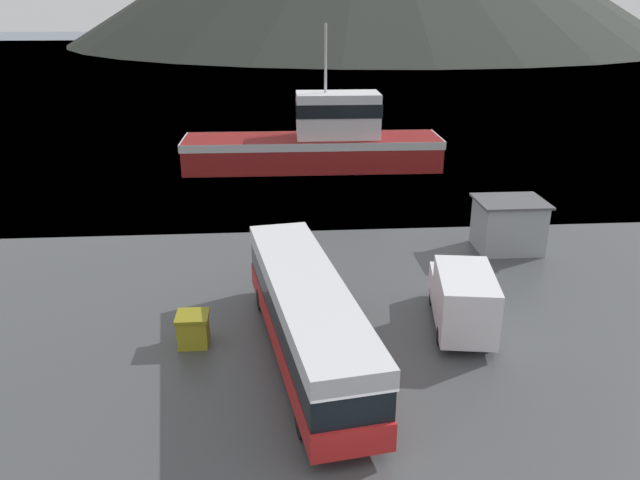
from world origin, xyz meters
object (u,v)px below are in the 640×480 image
(storage_bin, at_px, (193,329))
(dock_kiosk, at_px, (508,225))
(fishing_boat, at_px, (318,141))
(tour_bus, at_px, (307,315))
(small_boat, at_px, (264,161))
(delivery_van, at_px, (463,297))

(storage_bin, distance_m, dock_kiosk, 17.30)
(dock_kiosk, bearing_deg, fishing_boat, 115.98)
(tour_bus, xyz_separation_m, fishing_boat, (2.37, 27.24, 0.32))
(storage_bin, distance_m, small_boat, 26.83)
(fishing_boat, bearing_deg, small_boat, 80.19)
(delivery_van, xyz_separation_m, dock_kiosk, (4.73, 8.00, 0.01))
(small_boat, bearing_deg, delivery_van, -84.40)
(tour_bus, height_order, delivery_van, tour_bus)
(fishing_boat, xyz_separation_m, small_boat, (-4.21, 0.79, -1.66))
(tour_bus, xyz_separation_m, delivery_van, (6.14, 1.79, -0.42))
(fishing_boat, height_order, dock_kiosk, fishing_boat)
(fishing_boat, relative_size, dock_kiosk, 5.66)
(tour_bus, distance_m, dock_kiosk, 14.64)
(fishing_boat, distance_m, storage_bin, 26.80)
(fishing_boat, bearing_deg, tour_bus, 175.81)
(dock_kiosk, relative_size, small_boat, 0.62)
(tour_bus, distance_m, fishing_boat, 27.35)
(fishing_boat, bearing_deg, dock_kiosk, -153.24)
(storage_bin, xyz_separation_m, small_boat, (2.34, 26.73, -0.24))
(dock_kiosk, xyz_separation_m, small_boat, (-12.72, 18.24, -0.94))
(tour_bus, relative_size, small_boat, 2.21)
(tour_bus, bearing_deg, storage_bin, 153.66)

